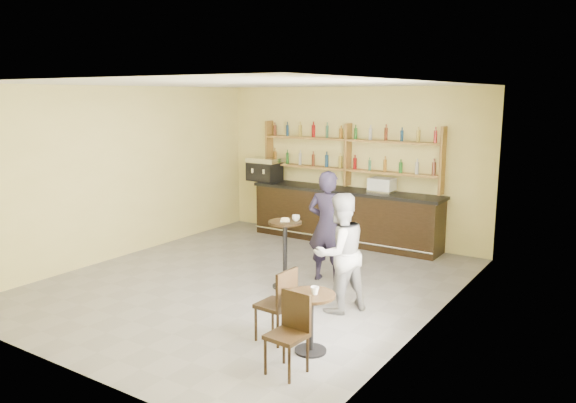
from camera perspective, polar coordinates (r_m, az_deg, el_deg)
The scene contains 23 objects.
floor at distance 9.34m, azimuth -3.76°, elevation -8.20°, with size 7.00×7.00×0.00m, color slate.
ceiling at distance 8.83m, azimuth -4.02°, elevation 11.83°, with size 7.00×7.00×0.00m, color white.
wall_back at distance 11.90m, azimuth 6.37°, elevation 3.80°, with size 7.00×7.00×0.00m, color #ECDE86.
wall_front at distance 6.57m, azimuth -22.69°, elevation -2.70°, with size 7.00×7.00×0.00m, color #ECDE86.
wall_left at distance 11.01m, azimuth -16.45°, elevation 2.86°, with size 7.00×7.00×0.00m, color #ECDE86.
wall_right at distance 7.55m, azimuth 14.58°, elevation -0.53°, with size 7.00×7.00×0.00m, color #ECDE86.
window_pane at distance 6.43m, azimuth 11.09°, elevation -1.42°, with size 2.00×2.00×0.00m, color white.
window_frame at distance 6.43m, azimuth 11.04°, elevation -1.42°, with size 0.04×1.70×2.10m, color black, non-canonical shape.
shelf_unit at distance 11.76m, azimuth 6.10°, elevation 4.75°, with size 4.00×0.26×1.40m, color brown, non-canonical shape.
liquor_bottles at distance 11.74m, azimuth 6.12°, elevation 5.57°, with size 3.68×0.10×1.00m, color #8C5919, non-canonical shape.
bar_counter at distance 11.73m, azimuth 5.80°, elevation -1.44°, with size 4.15×0.81×1.12m, color black, non-canonical shape.
espresso_machine at distance 12.65m, azimuth -2.40°, elevation 3.28°, with size 0.72×0.47×0.52m, color black, non-canonical shape.
pastry_case at distance 11.25m, azimuth 9.52°, elevation 1.62°, with size 0.49×0.39×0.29m, color silver, non-canonical shape.
pedestal_table at distance 8.94m, azimuth -0.31°, elevation -5.40°, with size 0.53×0.53×1.09m, color black, non-canonical shape.
napkin at distance 8.81m, azimuth -0.31°, elevation -1.99°, with size 0.15×0.15×0.00m, color white.
donut at distance 8.79m, azimuth -0.29°, elevation -1.84°, with size 0.14×0.14×0.05m, color #DCAD50.
cup_pedestal at distance 8.80m, azimuth 0.81°, elevation -1.69°, with size 0.12×0.12×0.10m, color white.
man_main at distance 9.20m, azimuth 4.02°, elevation -2.53°, with size 0.67×0.44×1.84m, color black.
cafe_table at distance 6.83m, azimuth 2.33°, elevation -12.22°, with size 0.58×0.58×0.73m, color black, non-canonical shape.
cup_cafe at distance 6.66m, azimuth 2.73°, elevation -9.03°, with size 0.10×0.10×0.09m, color white.
chair_west at distance 7.11m, azimuth -1.32°, elevation -10.37°, with size 0.41×0.41×0.94m, color black, non-canonical shape.
chair_south at distance 6.31m, azimuth -0.16°, elevation -13.41°, with size 0.39×0.39×0.90m, color black, non-canonical shape.
patron_second at distance 7.94m, azimuth 5.27°, elevation -5.21°, with size 0.83×0.65×1.70m, color gray.
Camera 1 is at (5.35, -7.03, 3.04)m, focal length 35.00 mm.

